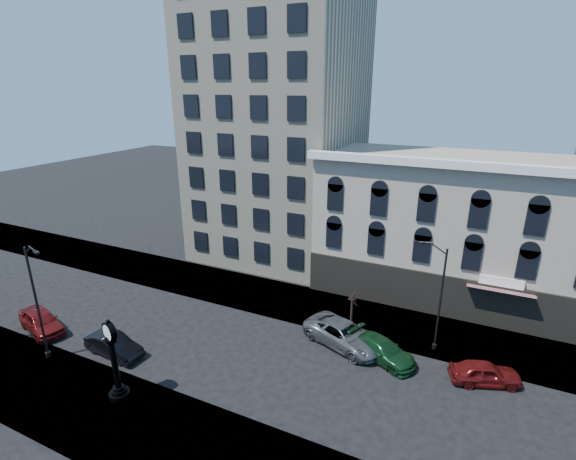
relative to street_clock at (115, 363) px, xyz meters
The scene contains 14 objects.
ground 8.19m from the street_clock, 60.13° to the left, with size 160.00×160.00×0.00m, color black.
sidewalk_far 15.47m from the street_clock, 75.25° to the left, with size 160.00×6.00×0.12m, color gray.
sidewalk_near 4.74m from the street_clock, 17.47° to the right, with size 160.00×6.00×0.12m, color gray.
cream_tower 30.78m from the street_clock, 94.95° to the left, with size 15.90×15.40×42.50m.
victorian_row 27.91m from the street_clock, 54.96° to the left, with size 22.60×11.19×12.50m.
street_clock is the anchor object (origin of this frame).
street_lamp_near 7.83m from the street_clock, behind, with size 2.14×0.78×8.43m.
street_lamp_far 20.53m from the street_clock, 39.49° to the left, with size 2.05×0.32×7.91m.
bare_tree_far 16.94m from the street_clock, 54.21° to the left, with size 1.85×1.85×3.17m.
car_near_a 11.26m from the street_clock, 165.14° to the left, with size 1.94×4.83×1.65m, color maroon.
car_near_b 5.01m from the street_clock, 140.04° to the left, with size 1.53×4.38×1.44m, color black.
car_far_a 14.98m from the street_clock, 46.31° to the left, with size 2.79×6.05×1.68m, color #595B60.
car_far_b 16.74m from the street_clock, 38.29° to the left, with size 1.99×4.88×1.42m, color #143F1E.
car_far_c 22.18m from the street_clock, 28.73° to the left, with size 1.69×4.20×1.43m, color maroon.
Camera 1 is at (13.58, -20.64, 17.45)m, focal length 26.00 mm.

